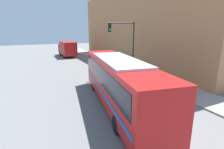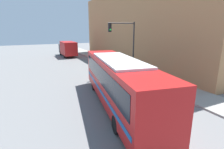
# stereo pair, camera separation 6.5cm
# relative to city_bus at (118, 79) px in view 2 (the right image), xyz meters

# --- Properties ---
(ground_plane) EXTENTS (120.00, 120.00, 0.00)m
(ground_plane) POSITION_rel_city_bus_xyz_m (0.42, -2.79, -1.93)
(ground_plane) COLOR slate
(sidewalk) EXTENTS (3.03, 70.00, 0.12)m
(sidewalk) POSITION_rel_city_bus_xyz_m (6.43, 17.21, -1.87)
(sidewalk) COLOR gray
(sidewalk) RESTS_ON ground_plane
(building_facade) EXTENTS (6.00, 31.42, 11.18)m
(building_facade) POSITION_rel_city_bus_xyz_m (10.95, 13.92, 3.66)
(building_facade) COLOR #B27A4C
(building_facade) RESTS_ON ground_plane
(city_bus) EXTENTS (4.47, 11.97, 3.36)m
(city_bus) POSITION_rel_city_bus_xyz_m (0.00, 0.00, 0.00)
(city_bus) COLOR red
(city_bus) RESTS_ON ground_plane
(delivery_truck) EXTENTS (2.36, 7.05, 2.91)m
(delivery_truck) POSITION_rel_city_bus_xyz_m (1.81, 24.80, -0.34)
(delivery_truck) COLOR #B21919
(delivery_truck) RESTS_ON ground_plane
(fire_hydrant) EXTENTS (0.26, 0.35, 0.70)m
(fire_hydrant) POSITION_rel_city_bus_xyz_m (5.52, 0.29, -1.47)
(fire_hydrant) COLOR gold
(fire_hydrant) RESTS_ON sidewalk
(traffic_light_pole) EXTENTS (3.28, 0.35, 5.89)m
(traffic_light_pole) POSITION_rel_city_bus_xyz_m (4.61, 6.99, 2.19)
(traffic_light_pole) COLOR #2D2D2D
(traffic_light_pole) RESTS_ON sidewalk
(parking_meter) EXTENTS (0.14, 0.14, 1.42)m
(parking_meter) POSITION_rel_city_bus_xyz_m (5.52, 7.10, -0.86)
(parking_meter) COLOR #2D2D2D
(parking_meter) RESTS_ON sidewalk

